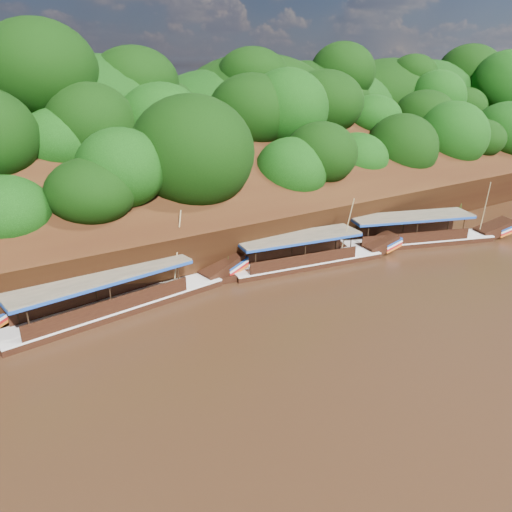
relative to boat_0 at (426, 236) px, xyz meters
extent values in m
plane|color=black|center=(-11.55, -6.19, -0.54)|extent=(160.00, 160.00, 0.00)
cube|color=black|center=(-11.55, 9.81, 2.96)|extent=(120.00, 16.12, 13.64)
cube|color=black|center=(-11.55, 19.81, -0.54)|extent=(120.00, 24.00, 12.00)
ellipsoid|color=#143C0A|center=(-17.55, 8.81, 2.96)|extent=(18.00, 8.00, 6.40)
ellipsoid|color=#143C0A|center=(-11.55, 16.81, 8.66)|extent=(24.00, 11.00, 8.40)
ellipsoid|color=#143C0A|center=(12.45, 8.31, 2.86)|extent=(18.00, 8.00, 6.00)
ellipsoid|color=#143C0A|center=(22.45, 15.81, 8.26)|extent=(22.00, 10.00, 8.00)
cube|color=black|center=(-0.71, 0.26, -0.54)|extent=(12.40, 6.24, 0.87)
cube|color=silver|center=(-0.71, 0.26, -0.12)|extent=(12.43, 6.30, 0.10)
cube|color=black|center=(5.86, -2.13, 0.14)|extent=(3.30, 2.50, 1.69)
cube|color=#163D93|center=(6.59, -2.39, 0.43)|extent=(2.00, 2.09, 0.63)
cube|color=red|center=(6.59, -2.39, 0.10)|extent=(2.00, 2.09, 0.63)
cube|color=brown|center=(-1.44, 0.52, 1.80)|extent=(9.98, 5.63, 0.12)
cube|color=#163D93|center=(-1.44, 0.52, 1.68)|extent=(9.98, 5.63, 0.17)
cylinder|color=tan|center=(4.14, -2.02, 2.20)|extent=(1.24, 1.03, 4.40)
cube|color=black|center=(-10.97, 1.51, -0.54)|extent=(11.44, 3.92, 0.84)
cube|color=silver|center=(-10.97, 1.51, -0.14)|extent=(11.45, 3.98, 0.09)
cube|color=black|center=(-4.73, 0.45, 0.12)|extent=(2.89, 1.97, 1.58)
cube|color=#163D93|center=(-4.03, 0.33, 0.40)|extent=(1.63, 1.82, 0.58)
cube|color=red|center=(-4.03, 0.33, 0.08)|extent=(1.63, 1.82, 0.58)
cube|color=brown|center=(-11.66, 1.63, 1.72)|extent=(9.08, 3.81, 0.11)
cube|color=#163D93|center=(-11.66, 1.63, 1.61)|extent=(9.08, 3.81, 0.17)
cylinder|color=tan|center=(-8.29, 0.49, 2.06)|extent=(0.42, 0.74, 4.31)
cube|color=black|center=(-24.42, 2.10, -0.54)|extent=(13.34, 3.70, 0.90)
cube|color=silver|center=(-24.42, 2.10, -0.11)|extent=(13.35, 3.76, 0.10)
cube|color=black|center=(-17.05, 2.95, 0.16)|extent=(3.27, 1.99, 1.77)
cube|color=#163D93|center=(-16.23, 3.04, 0.46)|extent=(1.80, 1.89, 0.66)
cube|color=red|center=(-16.23, 3.04, 0.12)|extent=(1.80, 1.89, 0.66)
cube|color=brown|center=(-25.23, 2.00, 1.87)|extent=(10.54, 3.70, 0.12)
cube|color=#163D93|center=(-25.23, 2.00, 1.75)|extent=(10.54, 3.70, 0.18)
cylinder|color=tan|center=(-20.43, 2.36, 2.31)|extent=(1.15, 0.80, 4.64)
cube|color=#163D93|center=(-30.14, 4.12, 0.45)|extent=(1.75, 1.97, 0.60)
cube|color=red|center=(-30.14, 4.12, 0.12)|extent=(1.75, 1.97, 0.60)
cone|color=#2C6C1B|center=(-25.63, 3.66, 0.35)|extent=(1.50, 1.50, 1.79)
cone|color=#2C6C1B|center=(-16.47, 3.19, 0.17)|extent=(1.50, 1.50, 1.42)
cone|color=#2C6C1B|center=(-11.01, 3.38, 0.30)|extent=(1.50, 1.50, 1.67)
cone|color=#2C6C1B|center=(-4.51, 3.41, 0.51)|extent=(1.50, 1.50, 2.09)
cone|color=#2C6C1B|center=(1.38, 3.56, 0.36)|extent=(1.50, 1.50, 1.80)
cone|color=#2C6C1B|center=(9.02, 3.53, 0.35)|extent=(1.50, 1.50, 1.78)
camera|label=1|loc=(-32.09, -23.78, 12.70)|focal=35.00mm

